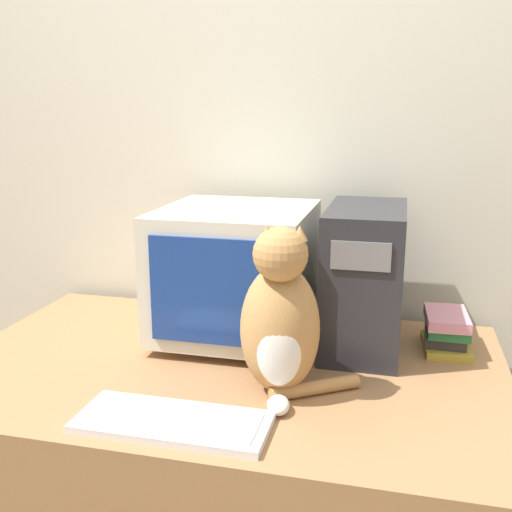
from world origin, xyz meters
The scene contains 8 objects.
wall_back centered at (0.00, 0.99, 1.25)m, with size 7.00×0.05×2.50m.
desk centered at (0.00, 0.46, 0.37)m, with size 1.49×0.93×0.74m.
crt_monitor centered at (-0.02, 0.66, 0.94)m, with size 0.43×0.46×0.39m.
computer_tower centered at (0.35, 0.69, 0.94)m, with size 0.21×0.41×0.41m.
keyboard centered at (-0.02, 0.12, 0.75)m, with size 0.42×0.17×0.02m.
cat centered at (0.18, 0.34, 0.92)m, with size 0.31×0.27×0.42m.
book_stack centered at (0.59, 0.71, 0.79)m, with size 0.14×0.20×0.11m.
pen centered at (-0.07, 0.18, 0.74)m, with size 0.13×0.08×0.01m.
Camera 1 is at (0.44, -0.98, 1.41)m, focal length 42.00 mm.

